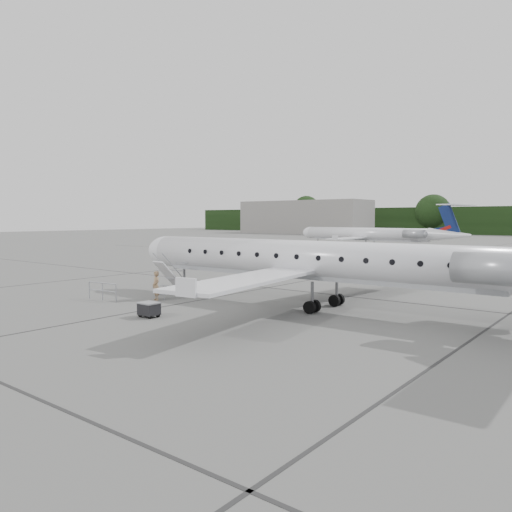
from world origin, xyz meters
The scene contains 8 objects.
ground centered at (0.00, 0.00, 0.00)m, with size 320.00×320.00×0.00m, color #5F5F5C.
terminal_building centered at (-70.00, 110.00, 5.00)m, with size 40.00×14.00×10.00m, color slate.
main_regional_jet centered at (-0.36, 2.01, 3.55)m, with size 27.65×19.91×7.09m, color silver, non-canonical shape.
airstair centered at (-8.51, -0.27, 1.11)m, with size 0.85×2.18×2.22m, color silver, non-canonical shape.
passenger centered at (-8.48, -1.51, 0.84)m, with size 0.62×0.40×1.69m, color #8F6F4E.
safety_railing centered at (-10.95, -3.41, 0.50)m, with size 2.20×0.08×1.00m, color #93959B, non-canonical shape.
baggage_cart centered at (-4.92, -4.99, 0.39)m, with size 0.90×0.73×0.78m, color black, non-canonical shape.
bg_regional_left centered at (-19.44, 47.71, 3.30)m, with size 25.20×18.14×6.61m, color silver, non-canonical shape.
Camera 1 is at (13.68, -20.31, 4.74)m, focal length 35.00 mm.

